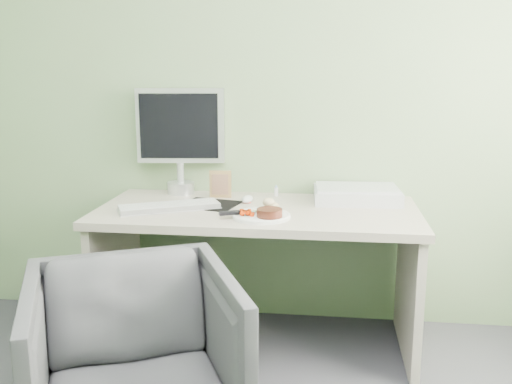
# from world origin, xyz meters

# --- Properties ---
(wall_back) EXTENTS (3.50, 0.00, 3.50)m
(wall_back) POSITION_xyz_m (0.00, 2.00, 1.35)
(wall_back) COLOR gray
(wall_back) RESTS_ON floor
(desk) EXTENTS (1.60, 0.75, 0.73)m
(desk) POSITION_xyz_m (0.00, 1.62, 0.55)
(desk) COLOR #BFB1A0
(desk) RESTS_ON floor
(plate) EXTENTS (0.27, 0.27, 0.01)m
(plate) POSITION_xyz_m (0.04, 1.45, 0.74)
(plate) COLOR white
(plate) RESTS_ON desk
(steak) EXTENTS (0.16, 0.16, 0.04)m
(steak) POSITION_xyz_m (0.08, 1.41, 0.76)
(steak) COLOR black
(steak) RESTS_ON plate
(potato_pile) EXTENTS (0.14, 0.13, 0.06)m
(potato_pile) POSITION_xyz_m (0.08, 1.51, 0.78)
(potato_pile) COLOR #A67C51
(potato_pile) RESTS_ON plate
(carrot_heap) EXTENTS (0.06, 0.06, 0.04)m
(carrot_heap) POSITION_xyz_m (-0.02, 1.43, 0.76)
(carrot_heap) COLOR red
(carrot_heap) RESTS_ON plate
(steak_knife) EXTENTS (0.24, 0.13, 0.02)m
(steak_knife) POSITION_xyz_m (-0.07, 1.43, 0.76)
(steak_knife) COLOR silver
(steak_knife) RESTS_ON plate
(mousepad) EXTENTS (0.32, 0.30, 0.00)m
(mousepad) POSITION_xyz_m (-0.25, 1.67, 0.73)
(mousepad) COLOR black
(mousepad) RESTS_ON desk
(keyboard) EXTENTS (0.50, 0.35, 0.02)m
(keyboard) POSITION_xyz_m (-0.43, 1.55, 0.75)
(keyboard) COLOR white
(keyboard) RESTS_ON desk
(computer_mouse) EXTENTS (0.06, 0.11, 0.04)m
(computer_mouse) POSITION_xyz_m (-0.07, 1.75, 0.75)
(computer_mouse) COLOR white
(computer_mouse) RESTS_ON desk
(photo_frame) EXTENTS (0.12, 0.02, 0.15)m
(photo_frame) POSITION_xyz_m (-0.23, 1.84, 0.80)
(photo_frame) COLOR olive
(photo_frame) RESTS_ON desk
(eyedrop_bottle) EXTENTS (0.02, 0.02, 0.07)m
(eyedrop_bottle) POSITION_xyz_m (0.07, 1.92, 0.76)
(eyedrop_bottle) COLOR white
(eyedrop_bottle) RESTS_ON desk
(scanner) EXTENTS (0.46, 0.32, 0.07)m
(scanner) POSITION_xyz_m (0.50, 1.84, 0.76)
(scanner) COLOR #B5B8BC
(scanner) RESTS_ON desk
(monitor) EXTENTS (0.49, 0.15, 0.58)m
(monitor) POSITION_xyz_m (-0.47, 1.94, 1.06)
(monitor) COLOR silver
(monitor) RESTS_ON desk
(desk_chair) EXTENTS (0.99, 1.00, 0.69)m
(desk_chair) POSITION_xyz_m (-0.35, 0.74, 0.35)
(desk_chair) COLOR #36353A
(desk_chair) RESTS_ON floor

